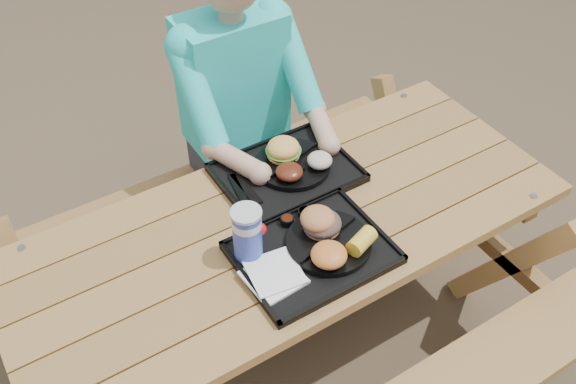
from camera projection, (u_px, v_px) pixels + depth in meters
ground at (288, 351)px, 2.56m from camera, size 60.00×60.00×0.00m
picnic_table at (288, 293)px, 2.30m from camera, size 1.80×1.49×0.75m
tray_near at (312, 253)px, 1.93m from camera, size 0.45×0.35×0.02m
tray_far at (287, 173)px, 2.19m from camera, size 0.45×0.35×0.02m
plate_near at (329, 243)px, 1.93m from camera, size 0.26×0.26×0.02m
plate_far at (293, 164)px, 2.19m from camera, size 0.26×0.26×0.02m
napkin_stack at (273, 276)px, 1.84m from camera, size 0.16×0.16×0.02m
soda_cup at (247, 235)px, 1.85m from camera, size 0.09×0.09×0.17m
condiment_bbq at (287, 221)px, 2.00m from camera, size 0.04×0.04×0.03m
condiment_mustard at (305, 213)px, 2.02m from camera, size 0.05×0.05×0.03m
sandwich at (323, 216)px, 1.92m from camera, size 0.11×0.11×0.12m
mac_cheese at (329, 255)px, 1.85m from camera, size 0.11×0.11×0.05m
corn_cob at (362, 241)px, 1.89m from camera, size 0.12×0.12×0.05m
cutlery_far at (245, 188)px, 2.12m from camera, size 0.03×0.18×0.01m
burger at (283, 144)px, 2.17m from camera, size 0.11×0.11×0.10m
baked_beans at (289, 172)px, 2.12m from camera, size 0.09×0.09×0.04m
potato_salad at (320, 160)px, 2.16m from camera, size 0.09×0.09×0.05m
diner at (239, 130)px, 2.55m from camera, size 0.48×0.84×1.28m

